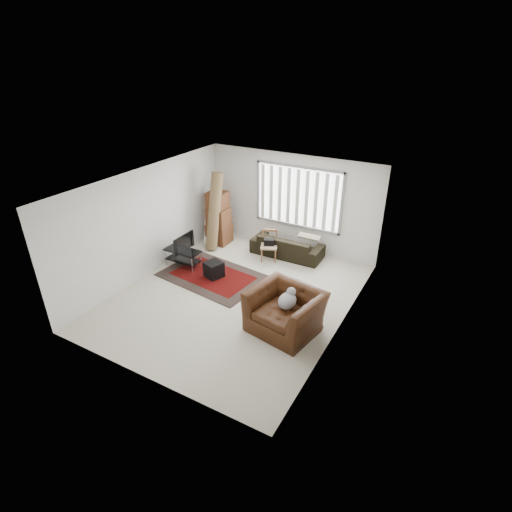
{
  "coord_description": "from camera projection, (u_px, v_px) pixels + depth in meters",
  "views": [
    {
      "loc": [
        4.26,
        -6.62,
        5.13
      ],
      "look_at": [
        0.43,
        0.22,
        1.05
      ],
      "focal_mm": 28.0,
      "sensor_mm": 36.0,
      "label": 1
    }
  ],
  "objects": [
    {
      "name": "white_flatpack",
      "position": [
        214.0,
        232.0,
        11.63
      ],
      "size": [
        0.62,
        0.33,
        0.75
      ],
      "primitive_type": "cube",
      "rotation": [
        -0.23,
        0.0,
        0.13
      ],
      "color": "silver",
      "rests_on": "ground"
    },
    {
      "name": "armchair",
      "position": [
        285.0,
        308.0,
        7.99
      ],
      "size": [
        1.56,
        1.42,
        1.01
      ],
      "rotation": [
        0.0,
        0.0,
        -0.18
      ],
      "color": "#3B1C0C",
      "rests_on": "ground"
    },
    {
      "name": "rolled_rug",
      "position": [
        214.0,
        211.0,
        11.14
      ],
      "size": [
        0.34,
        0.83,
        2.18
      ],
      "primitive_type": "cylinder",
      "rotation": [
        -0.24,
        0.0,
        0.02
      ],
      "color": "brown",
      "rests_on": "ground"
    },
    {
      "name": "tv",
      "position": [
        182.0,
        242.0,
        10.27
      ],
      "size": [
        0.1,
        0.78,
        0.45
      ],
      "primitive_type": "imported",
      "rotation": [
        0.0,
        0.0,
        1.57
      ],
      "color": "black",
      "rests_on": "tv_stand"
    },
    {
      "name": "subwoofer",
      "position": [
        214.0,
        269.0,
        9.99
      ],
      "size": [
        0.51,
        0.51,
        0.4
      ],
      "primitive_type": "cube",
      "rotation": [
        0.0,
        0.0,
        -0.33
      ],
      "color": "black",
      "rests_on": "persian_rug"
    },
    {
      "name": "moving_boxes",
      "position": [
        219.0,
        220.0,
        11.58
      ],
      "size": [
        0.63,
        0.58,
        1.55
      ],
      "color": "#55311B",
      "rests_on": "ground"
    },
    {
      "name": "side_chair",
      "position": [
        269.0,
        244.0,
        10.75
      ],
      "size": [
        0.57,
        0.57,
        0.81
      ],
      "rotation": [
        0.0,
        0.0,
        0.42
      ],
      "color": "tan",
      "rests_on": "ground"
    },
    {
      "name": "persian_rug",
      "position": [
        213.0,
        276.0,
        10.11
      ],
      "size": [
        2.7,
        1.97,
        0.02
      ],
      "color": "black",
      "rests_on": "ground"
    },
    {
      "name": "tv_stand",
      "position": [
        183.0,
        255.0,
        10.43
      ],
      "size": [
        0.96,
        0.43,
        0.48
      ],
      "color": "black",
      "rests_on": "ground"
    },
    {
      "name": "room",
      "position": [
        247.0,
        219.0,
        8.9
      ],
      "size": [
        6.0,
        6.02,
        2.71
      ],
      "color": "beige",
      "rests_on": "ground"
    },
    {
      "name": "sofa",
      "position": [
        287.0,
        243.0,
        10.99
      ],
      "size": [
        1.99,
        0.88,
        0.76
      ],
      "primitive_type": "imported",
      "rotation": [
        0.0,
        0.0,
        3.15
      ],
      "color": "black",
      "rests_on": "ground"
    }
  ]
}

